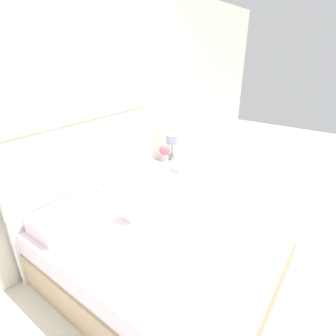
{
  "coord_description": "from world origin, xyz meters",
  "views": [
    {
      "loc": [
        -1.53,
        -2.08,
        1.93
      ],
      "look_at": [
        0.61,
        -0.52,
        0.73
      ],
      "focal_mm": 28.0,
      "sensor_mm": 36.0,
      "label": 1
    }
  ],
  "objects_px": {
    "bed": "(160,240)",
    "flower_vase": "(165,152)",
    "nightstand": "(176,178)",
    "teacup": "(184,160)",
    "table_lamp": "(172,142)"
  },
  "relations": [
    {
      "from": "bed",
      "to": "table_lamp",
      "type": "height_order",
      "value": "bed"
    },
    {
      "from": "table_lamp",
      "to": "teacup",
      "type": "height_order",
      "value": "table_lamp"
    },
    {
      "from": "bed",
      "to": "table_lamp",
      "type": "distance_m",
      "value": 1.53
    },
    {
      "from": "nightstand",
      "to": "teacup",
      "type": "xyz_separation_m",
      "value": [
        0.03,
        -0.1,
        0.29
      ]
    },
    {
      "from": "nightstand",
      "to": "table_lamp",
      "type": "xyz_separation_m",
      "value": [
        0.04,
        0.1,
        0.51
      ]
    },
    {
      "from": "nightstand",
      "to": "flower_vase",
      "type": "distance_m",
      "value": 0.46
    },
    {
      "from": "bed",
      "to": "flower_vase",
      "type": "height_order",
      "value": "bed"
    },
    {
      "from": "table_lamp",
      "to": "teacup",
      "type": "bearing_deg",
      "value": -90.47
    },
    {
      "from": "table_lamp",
      "to": "teacup",
      "type": "relative_size",
      "value": 2.85
    },
    {
      "from": "nightstand",
      "to": "bed",
      "type": "bearing_deg",
      "value": -152.07
    },
    {
      "from": "nightstand",
      "to": "flower_vase",
      "type": "height_order",
      "value": "flower_vase"
    },
    {
      "from": "bed",
      "to": "teacup",
      "type": "height_order",
      "value": "bed"
    },
    {
      "from": "nightstand",
      "to": "table_lamp",
      "type": "relative_size",
      "value": 1.53
    },
    {
      "from": "bed",
      "to": "teacup",
      "type": "bearing_deg",
      "value": 23.54
    },
    {
      "from": "flower_vase",
      "to": "nightstand",
      "type": "bearing_deg",
      "value": -27.02
    }
  ]
}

